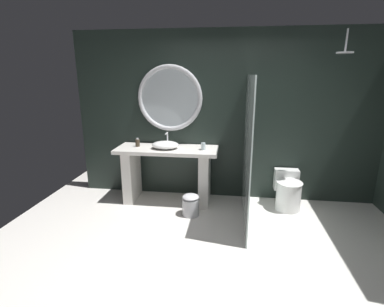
# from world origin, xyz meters

# --- Properties ---
(ground_plane) EXTENTS (5.76, 5.76, 0.00)m
(ground_plane) POSITION_xyz_m (0.00, 0.00, 0.00)
(ground_plane) COLOR silver
(back_wall_panel) EXTENTS (4.80, 0.10, 2.60)m
(back_wall_panel) POSITION_xyz_m (0.00, 1.90, 1.30)
(back_wall_panel) COLOR #1E2823
(back_wall_panel) RESTS_ON ground_plane
(vanity_counter) EXTENTS (1.54, 0.59, 0.87)m
(vanity_counter) POSITION_xyz_m (-0.89, 1.53, 0.53)
(vanity_counter) COLOR silver
(vanity_counter) RESTS_ON ground_plane
(vessel_sink) EXTENTS (0.41, 0.34, 0.22)m
(vessel_sink) POSITION_xyz_m (-0.91, 1.50, 0.92)
(vessel_sink) COLOR white
(vessel_sink) RESTS_ON vanity_counter
(tumbler_cup) EXTENTS (0.07, 0.07, 0.11)m
(tumbler_cup) POSITION_xyz_m (-0.33, 1.50, 0.92)
(tumbler_cup) COLOR silver
(tumbler_cup) RESTS_ON vanity_counter
(soap_dispenser) EXTENTS (0.07, 0.07, 0.13)m
(soap_dispenser) POSITION_xyz_m (-1.36, 1.57, 0.92)
(soap_dispenser) COLOR #3D3323
(soap_dispenser) RESTS_ON vanity_counter
(round_wall_mirror) EXTENTS (1.02, 0.07, 1.02)m
(round_wall_mirror) POSITION_xyz_m (-0.89, 1.81, 1.59)
(round_wall_mirror) COLOR silver
(shower_glass_panel) EXTENTS (0.02, 1.49, 1.94)m
(shower_glass_panel) POSITION_xyz_m (0.29, 1.10, 0.97)
(shower_glass_panel) COLOR silver
(shower_glass_panel) RESTS_ON ground_plane
(rain_shower_head) EXTENTS (0.21, 0.21, 0.30)m
(rain_shower_head) POSITION_xyz_m (1.47, 1.48, 2.24)
(rain_shower_head) COLOR silver
(toilet) EXTENTS (0.37, 0.55, 0.54)m
(toilet) POSITION_xyz_m (0.94, 1.54, 0.26)
(toilet) COLOR white
(toilet) RESTS_ON ground_plane
(waste_bin) EXTENTS (0.24, 0.24, 0.31)m
(waste_bin) POSITION_xyz_m (-0.46, 1.10, 0.16)
(waste_bin) COLOR silver
(waste_bin) RESTS_ON ground_plane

